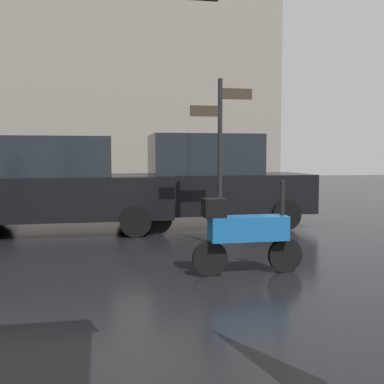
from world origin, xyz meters
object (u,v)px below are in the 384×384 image
(parked_scooter, at_px, (245,232))
(parked_car_left, at_px, (58,185))
(street_signpost, at_px, (220,145))
(parked_car_right, at_px, (210,181))

(parked_scooter, bearing_deg, parked_car_left, 109.65)
(parked_scooter, height_order, street_signpost, street_signpost)
(parked_car_right, bearing_deg, parked_scooter, 85.04)
(parked_car_right, bearing_deg, street_signpost, 83.29)
(parked_car_left, bearing_deg, parked_scooter, -57.56)
(parked_car_right, bearing_deg, parked_car_left, 5.18)
(parked_scooter, xyz_separation_m, parked_car_left, (-2.69, 4.04, 0.40))
(parked_car_left, height_order, street_signpost, street_signpost)
(parked_car_right, relative_size, street_signpost, 1.47)
(parked_car_left, distance_m, street_signpost, 3.60)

